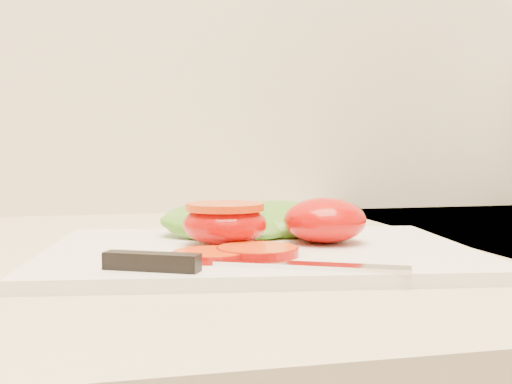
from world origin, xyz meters
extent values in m
cube|color=beige|center=(0.00, 1.68, 0.92)|extent=(3.92, 0.65, 0.03)
cube|color=white|center=(-0.03, 1.61, 0.94)|extent=(0.38, 0.30, 0.01)
ellipsoid|color=red|center=(0.03, 1.62, 0.96)|extent=(0.07, 0.07, 0.04)
ellipsoid|color=red|center=(-0.06, 1.63, 0.96)|extent=(0.07, 0.07, 0.04)
cylinder|color=#E33700|center=(-0.06, 1.63, 0.97)|extent=(0.07, 0.07, 0.01)
cylinder|color=#D44215|center=(-0.05, 1.57, 0.94)|extent=(0.06, 0.06, 0.01)
cylinder|color=#D44215|center=(-0.08, 1.56, 0.94)|extent=(0.05, 0.05, 0.01)
ellipsoid|color=#519627|center=(-0.04, 1.69, 0.95)|extent=(0.15, 0.10, 0.03)
ellipsoid|color=#519627|center=(0.01, 1.68, 0.95)|extent=(0.13, 0.09, 0.03)
cube|color=silver|center=(-0.02, 1.51, 0.94)|extent=(0.13, 0.08, 0.00)
cube|color=black|center=(-0.13, 1.53, 0.95)|extent=(0.07, 0.04, 0.01)
camera|label=1|loc=(-0.16, 1.10, 1.02)|focal=45.00mm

